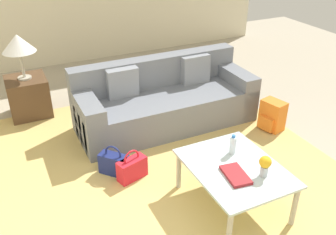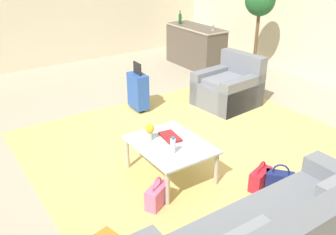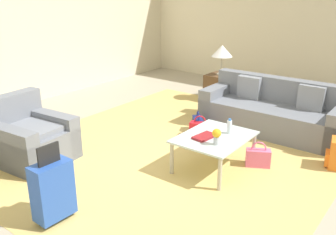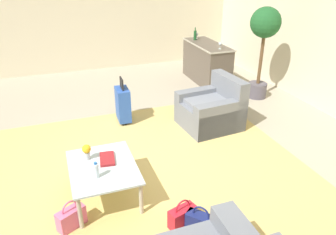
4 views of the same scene
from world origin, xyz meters
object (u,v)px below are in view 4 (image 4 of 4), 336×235
(coffee_table_book, at_px, (107,159))
(flower_vase, at_px, (87,151))
(water_bottle, at_px, (96,170))
(coffee_table, at_px, (103,170))
(wine_glass_leftmost, at_px, (197,35))
(wine_bottle_green, at_px, (195,35))
(bar_console, at_px, (207,62))
(handbag_pink, at_px, (71,218))
(handbag_navy, at_px, (200,223))
(armchair, at_px, (213,110))
(suitcase_blue, at_px, (123,104))
(handbag_red, at_px, (182,216))
(potted_ficus, at_px, (264,36))
(wine_glass_left_of_centre, at_px, (220,44))

(coffee_table_book, bearing_deg, flower_vase, -105.97)
(water_bottle, bearing_deg, coffee_table, 153.43)
(flower_vase, bearing_deg, coffee_table, 34.29)
(wine_glass_leftmost, distance_m, wine_bottle_green, 0.11)
(bar_console, bearing_deg, handbag_pink, -42.28)
(coffee_table, distance_m, coffee_table_book, 0.16)
(wine_bottle_green, distance_m, handbag_navy, 5.44)
(armchair, relative_size, flower_vase, 5.06)
(coffee_table_book, height_order, flower_vase, flower_vase)
(water_bottle, distance_m, flower_vase, 0.42)
(bar_console, height_order, suitcase_blue, bar_console)
(water_bottle, height_order, bar_console, bar_console)
(coffee_table_book, relative_size, wine_bottle_green, 1.04)
(flower_vase, distance_m, handbag_navy, 1.63)
(wine_glass_leftmost, bearing_deg, handbag_red, -25.72)
(handbag_navy, bearing_deg, potted_ficus, 138.31)
(armchair, height_order, coffee_table, armchair)
(coffee_table, distance_m, wine_bottle_green, 5.00)
(wine_glass_leftmost, xyz_separation_m, suitcase_blue, (2.04, -2.36, -0.68))
(water_bottle, xyz_separation_m, suitcase_blue, (-2.20, 0.80, -0.19))
(wine_bottle_green, relative_size, handbag_navy, 0.84)
(flower_vase, relative_size, potted_ficus, 0.11)
(wine_glass_left_of_centre, height_order, handbag_navy, wine_glass_left_of_centre)
(wine_glass_left_of_centre, bearing_deg, coffee_table_book, -47.11)
(coffee_table_book, relative_size, flower_vase, 1.52)
(suitcase_blue, bearing_deg, handbag_pink, -25.55)
(flower_vase, distance_m, handbag_red, 1.42)
(wine_glass_left_of_centre, bearing_deg, flower_vase, -50.19)
(wine_glass_left_of_centre, relative_size, potted_ficus, 0.08)
(coffee_table, bearing_deg, flower_vase, -145.71)
(suitcase_blue, relative_size, handbag_red, 2.37)
(bar_console, distance_m, handbag_pink, 5.28)
(armchair, xyz_separation_m, wine_glass_left_of_centre, (-1.65, 0.97, 0.74))
(armchair, relative_size, bar_console, 0.66)
(armchair, relative_size, handbag_pink, 2.90)
(flower_vase, bearing_deg, armchair, 115.07)
(coffee_table, height_order, handbag_navy, coffee_table)
(handbag_navy, relative_size, potted_ficus, 0.19)
(bar_console, relative_size, wine_glass_left_of_centre, 10.24)
(flower_vase, xyz_separation_m, wine_glass_left_of_centre, (-2.74, 3.29, 0.46))
(wine_glass_left_of_centre, bearing_deg, handbag_red, -32.60)
(suitcase_blue, distance_m, handbag_red, 2.82)
(wine_glass_left_of_centre, xyz_separation_m, handbag_red, (3.77, -2.41, -0.91))
(coffee_table, xyz_separation_m, potted_ficus, (-2.20, 3.70, 0.92))
(wine_glass_leftmost, xyz_separation_m, potted_ficus, (1.84, 0.64, 0.29))
(wine_glass_leftmost, relative_size, wine_glass_left_of_centre, 1.00)
(wine_glass_left_of_centre, height_order, wine_bottle_green, wine_bottle_green)
(flower_vase, bearing_deg, coffee_table_book, 66.50)
(flower_vase, bearing_deg, handbag_pink, -25.61)
(water_bottle, bearing_deg, handbag_pink, -59.93)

